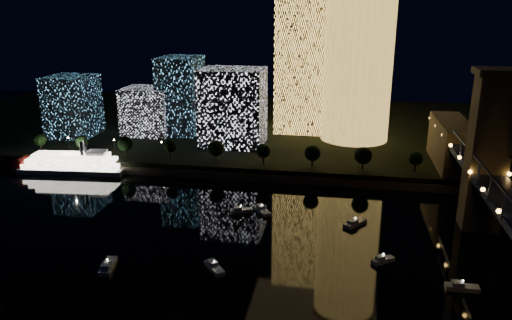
# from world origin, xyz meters

# --- Properties ---
(ground) EXTENTS (520.00, 520.00, 0.00)m
(ground) POSITION_xyz_m (0.00, 0.00, 0.00)
(ground) COLOR black
(ground) RESTS_ON ground
(far_bank) EXTENTS (420.00, 160.00, 5.00)m
(far_bank) POSITION_xyz_m (0.00, 160.00, 2.50)
(far_bank) COLOR black
(far_bank) RESTS_ON ground
(seawall) EXTENTS (420.00, 6.00, 3.00)m
(seawall) POSITION_xyz_m (0.00, 82.00, 1.50)
(seawall) COLOR #6B5E4C
(seawall) RESTS_ON ground
(tower_cylindrical) EXTENTS (34.00, 34.00, 86.22)m
(tower_cylindrical) POSITION_xyz_m (27.00, 135.10, 48.24)
(tower_cylindrical) COLOR gold
(tower_cylindrical) RESTS_ON far_bank
(tower_rectangular) EXTENTS (23.94, 23.94, 76.17)m
(tower_rectangular) POSITION_xyz_m (-0.89, 148.46, 43.09)
(tower_rectangular) COLOR gold
(tower_rectangular) RESTS_ON far_bank
(midrise_blocks) EXTENTS (106.47, 42.16, 38.03)m
(midrise_blocks) POSITION_xyz_m (-61.91, 123.00, 21.32)
(midrise_blocks) COLOR white
(midrise_blocks) RESTS_ON far_bank
(riverboat) EXTENTS (48.04, 13.94, 14.27)m
(riverboat) POSITION_xyz_m (-91.52, 77.27, 3.66)
(riverboat) COLOR silver
(riverboat) RESTS_ON ground
(motorboats) EXTENTS (119.52, 76.55, 2.78)m
(motorboats) POSITION_xyz_m (0.16, 13.58, 0.81)
(motorboats) COLOR silver
(motorboats) RESTS_ON ground
(esplanade_trees) EXTENTS (165.56, 6.98, 8.99)m
(esplanade_trees) POSITION_xyz_m (-23.45, 88.00, 10.47)
(esplanade_trees) COLOR black
(esplanade_trees) RESTS_ON far_bank
(street_lamps) EXTENTS (132.70, 0.70, 5.65)m
(street_lamps) POSITION_xyz_m (-34.00, 94.00, 9.02)
(street_lamps) COLOR black
(street_lamps) RESTS_ON far_bank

